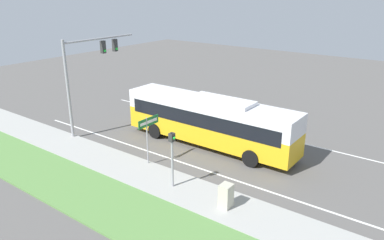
{
  "coord_description": "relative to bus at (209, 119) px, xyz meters",
  "views": [
    {
      "loc": [
        -19.72,
        -10.63,
        10.01
      ],
      "look_at": [
        -0.98,
        3.27,
        1.74
      ],
      "focal_mm": 35.0,
      "sensor_mm": 36.0,
      "label": 1
    }
  ],
  "objects": [
    {
      "name": "utility_cabinet",
      "position": [
        -5.89,
        -4.96,
        -1.17
      ],
      "size": [
        0.61,
        0.54,
        1.19
      ],
      "color": "#B7B29E",
      "rests_on": "sidewalk"
    },
    {
      "name": "grass_verge",
      "position": [
        -8.96,
        -2.25,
        -1.83
      ],
      "size": [
        3.6,
        80.0,
        0.1
      ],
      "color": "#568442",
      "rests_on": "ground_plane"
    },
    {
      "name": "signal_gantry",
      "position": [
        -2.77,
        8.42,
        2.99
      ],
      "size": [
        6.29,
        0.41,
        6.85
      ],
      "color": "#939399",
      "rests_on": "ground_plane"
    },
    {
      "name": "pedestrian_signal",
      "position": [
        -5.87,
        -1.68,
        0.24
      ],
      "size": [
        0.28,
        0.34,
        3.12
      ],
      "color": "#939399",
      "rests_on": "ground_plane"
    },
    {
      "name": "lane_divider_far",
      "position": [
        4.04,
        -2.25,
        -1.88
      ],
      "size": [
        0.14,
        30.0,
        0.01
      ],
      "color": "silver",
      "rests_on": "ground_plane"
    },
    {
      "name": "street_sign",
      "position": [
        -4.49,
        1.27,
        0.31
      ],
      "size": [
        1.67,
        0.08,
        2.98
      ],
      "color": "#939399",
      "rests_on": "ground_plane"
    },
    {
      "name": "sidewalk",
      "position": [
        -5.76,
        -2.25,
        -1.82
      ],
      "size": [
        2.8,
        80.0,
        0.12
      ],
      "color": "#9E9E99",
      "rests_on": "ground_plane"
    },
    {
      "name": "lane_divider_near",
      "position": [
        -3.16,
        -2.25,
        -1.88
      ],
      "size": [
        0.14,
        30.0,
        0.01
      ],
      "color": "silver",
      "rests_on": "ground_plane"
    },
    {
      "name": "bus",
      "position": [
        0.0,
        0.0,
        0.0
      ],
      "size": [
        2.6,
        12.16,
        3.41
      ],
      "color": "gold",
      "rests_on": "ground_plane"
    },
    {
      "name": "ground_plane",
      "position": [
        0.44,
        -2.25,
        -1.88
      ],
      "size": [
        80.0,
        80.0,
        0.0
      ],
      "primitive_type": "plane",
      "color": "#565451"
    }
  ]
}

